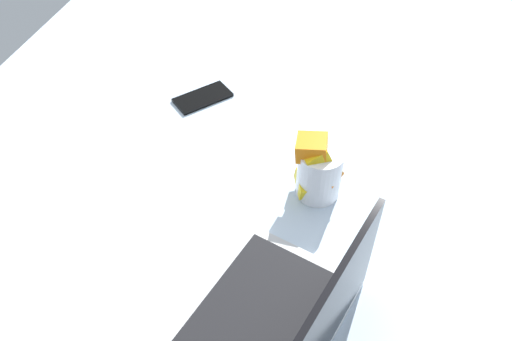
% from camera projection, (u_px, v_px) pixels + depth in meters
% --- Properties ---
extents(bed_mattress, '(1.80, 1.40, 0.18)m').
position_uv_depth(bed_mattress, '(242.00, 157.00, 1.29)').
color(bed_mattress, silver).
rests_on(bed_mattress, ground).
extents(laptop, '(0.38, 0.31, 0.23)m').
position_uv_depth(laptop, '(276.00, 322.00, 0.83)').
color(laptop, '#B7BABC').
rests_on(laptop, bed_mattress).
extents(snack_cup, '(0.09, 0.10, 0.14)m').
position_uv_depth(snack_cup, '(319.00, 171.00, 1.04)').
color(snack_cup, silver).
rests_on(snack_cup, bed_mattress).
extents(cell_phone, '(0.15, 0.14, 0.01)m').
position_uv_depth(cell_phone, '(203.00, 97.00, 1.31)').
color(cell_phone, black).
rests_on(cell_phone, bed_mattress).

